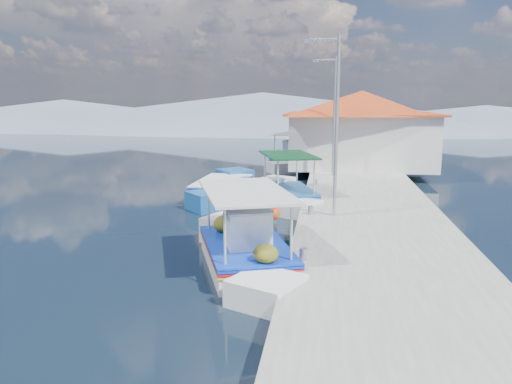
# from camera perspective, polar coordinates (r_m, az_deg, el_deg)

# --- Properties ---
(ground) EXTENTS (160.00, 160.00, 0.00)m
(ground) POSITION_cam_1_polar(r_m,az_deg,el_deg) (16.29, -7.62, -5.42)
(ground) COLOR black
(ground) RESTS_ON ground
(quay) EXTENTS (5.00, 44.00, 0.50)m
(quay) POSITION_cam_1_polar(r_m,az_deg,el_deg) (21.52, 12.22, -0.93)
(quay) COLOR #ADABA2
(quay) RESTS_ON ground
(bollards) EXTENTS (0.20, 17.20, 0.30)m
(bollards) POSITION_cam_1_polar(r_m,az_deg,el_deg) (20.65, 6.58, -0.10)
(bollards) COLOR #A5A8AD
(bollards) RESTS_ON quay
(main_caique) EXTENTS (3.62, 6.67, 2.34)m
(main_caique) POSITION_cam_1_polar(r_m,az_deg,el_deg) (13.59, -1.03, -6.62)
(main_caique) COLOR white
(main_caique) RESTS_ON ground
(caique_green_canopy) EXTENTS (3.13, 6.09, 2.39)m
(caique_green_canopy) POSITION_cam_1_polar(r_m,az_deg,el_deg) (21.48, 3.71, -0.44)
(caique_green_canopy) COLOR white
(caique_green_canopy) RESTS_ON ground
(caique_blue_hull) EXTENTS (2.22, 7.01, 1.25)m
(caique_blue_hull) POSITION_cam_1_polar(r_m,az_deg,el_deg) (22.81, -3.79, 0.17)
(caique_blue_hull) COLOR #195799
(caique_blue_hull) RESTS_ON ground
(caique_far) EXTENTS (3.42, 6.82, 2.49)m
(caique_far) POSITION_cam_1_polar(r_m,az_deg,el_deg) (32.83, 4.51, 3.61)
(caique_far) COLOR white
(caique_far) RESTS_ON ground
(harbor_building) EXTENTS (10.49, 10.49, 4.40)m
(harbor_building) POSITION_cam_1_polar(r_m,az_deg,el_deg) (30.14, 11.85, 7.20)
(harbor_building) COLOR silver
(harbor_building) RESTS_ON quay
(lamp_post_near) EXTENTS (1.21, 0.14, 6.00)m
(lamp_post_near) POSITION_cam_1_polar(r_m,az_deg,el_deg) (17.05, 8.87, 8.41)
(lamp_post_near) COLOR #A5A8AD
(lamp_post_near) RESTS_ON quay
(lamp_post_far) EXTENTS (1.21, 0.14, 6.00)m
(lamp_post_far) POSITION_cam_1_polar(r_m,az_deg,el_deg) (26.04, 8.71, 9.16)
(lamp_post_far) COLOR #A5A8AD
(lamp_post_far) RESTS_ON quay
(mountain_ridge) EXTENTS (171.40, 96.00, 5.50)m
(mountain_ridge) POSITION_cam_1_polar(r_m,az_deg,el_deg) (71.11, 10.13, 8.56)
(mountain_ridge) COLOR gray
(mountain_ridge) RESTS_ON ground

